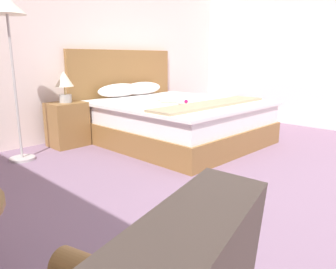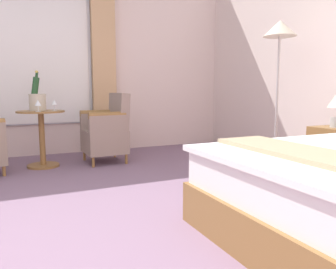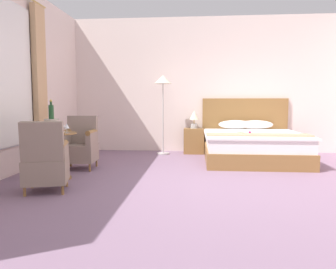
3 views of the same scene
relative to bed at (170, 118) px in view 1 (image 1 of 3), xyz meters
The scene contains 6 objects.
ground_plane 2.36m from the bed, 112.24° to the right, with size 7.99×7.99×0.00m, color slate.
wall_headboard_side 1.91m from the bed, 127.71° to the left, with size 6.45×0.12×3.16m.
bed is the anchor object (origin of this frame).
nightstand 1.40m from the bed, 147.18° to the left, with size 0.48×0.39×0.58m.
bedside_lamp 1.49m from the bed, 147.18° to the left, with size 0.23×0.23×0.40m.
floor_lamp_brass 2.29m from the bed, 163.07° to the left, with size 0.38×0.38×1.77m.
Camera 1 is at (-2.40, -0.98, 1.15)m, focal length 35.00 mm.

